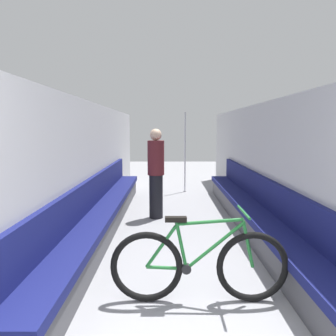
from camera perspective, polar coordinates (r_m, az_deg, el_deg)
wall_left at (r=5.15m, az=-14.32°, el=-0.01°), size 0.10×11.08×2.05m
wall_right at (r=5.24m, az=17.76°, el=-0.01°), size 0.10×11.08×2.05m
bench_seat_row_left at (r=5.29m, az=-11.37°, el=-7.90°), size 0.44×6.39×0.87m
bench_seat_row_right at (r=5.37m, az=14.80°, el=-7.79°), size 0.44×6.39×0.87m
bicycle at (r=3.20m, az=5.49°, el=-16.48°), size 1.67×0.46×0.88m
grab_pole_near at (r=8.35m, az=2.98°, el=2.53°), size 0.08×0.08×2.03m
passenger_standing at (r=5.90m, az=-2.11°, el=-0.79°), size 0.30×0.30×1.62m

